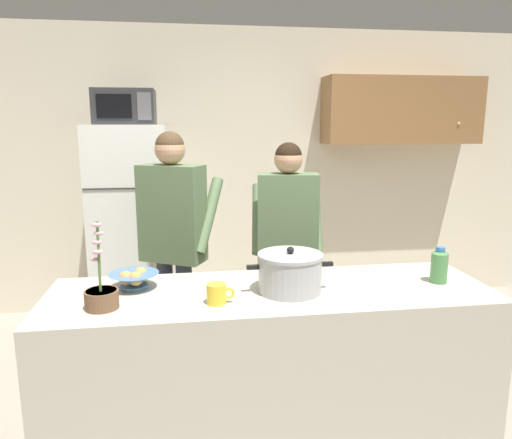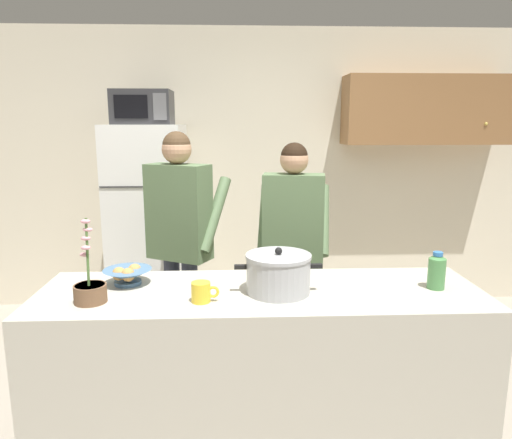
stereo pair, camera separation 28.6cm
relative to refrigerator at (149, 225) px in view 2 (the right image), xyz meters
The scene contains 11 objects.
back_wall_unit 1.29m from the refrigerator, 20.66° to the left, with size 6.00×0.48×2.60m.
kitchen_island 2.09m from the refrigerator, 64.43° to the right, with size 2.22×0.68×0.92m, color #BCB7A8.
refrigerator is the anchor object (origin of this frame).
microwave 1.01m from the refrigerator, 89.93° to the right, with size 0.48×0.37×0.28m.
person_near_pot 0.99m from the refrigerator, 67.07° to the right, with size 0.63×0.58×1.69m.
person_by_sink 1.50m from the refrigerator, 39.54° to the right, with size 0.54×0.47×1.62m.
cooking_pot 2.12m from the refrigerator, 62.77° to the right, with size 0.43×0.32×0.23m.
coffee_mug 2.09m from the refrigerator, 73.23° to the right, with size 0.13×0.09×0.10m.
bread_bowl 1.75m from the refrigerator, 83.34° to the right, with size 0.25×0.25×0.10m.
bottle_near_edge 2.57m from the refrigerator, 46.48° to the right, with size 0.09×0.09×0.19m.
potted_orchid 1.98m from the refrigerator, 87.56° to the right, with size 0.15×0.15×0.40m.
Camera 2 is at (-0.12, -2.25, 1.73)m, focal length 33.33 mm.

